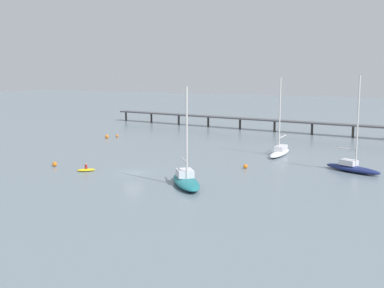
{
  "coord_description": "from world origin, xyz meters",
  "views": [
    {
      "loc": [
        36.25,
        -56.12,
        14.17
      ],
      "look_at": [
        0.0,
        18.45,
        1.5
      ],
      "focal_mm": 46.46,
      "sensor_mm": 36.0,
      "label": 1
    }
  ],
  "objects": [
    {
      "name": "dinghy_yellow",
      "position": [
        -6.63,
        -1.67,
        0.22
      ],
      "size": [
        2.62,
        2.44,
        1.14
      ],
      "color": "yellow",
      "rests_on": "ground_plane"
    },
    {
      "name": "mooring_buoy_inner",
      "position": [
        -22.46,
        29.02,
        0.27
      ],
      "size": [
        0.55,
        0.55,
        0.55
      ],
      "primitive_type": "sphere",
      "color": "orange",
      "rests_on": "ground_plane"
    },
    {
      "name": "mooring_buoy_far",
      "position": [
        -23.38,
        26.69,
        0.37
      ],
      "size": [
        0.74,
        0.74,
        0.74
      ],
      "primitive_type": "sphere",
      "color": "orange",
      "rests_on": "ground_plane"
    },
    {
      "name": "sailboat_white",
      "position": [
        14.05,
        22.6,
        0.77
      ],
      "size": [
        2.05,
        9.04,
        12.72
      ],
      "color": "white",
      "rests_on": "ground_plane"
    },
    {
      "name": "mooring_buoy_near",
      "position": [
        12.71,
        9.78,
        0.32
      ],
      "size": [
        0.64,
        0.64,
        0.64
      ],
      "primitive_type": "sphere",
      "color": "orange",
      "rests_on": "ground_plane"
    },
    {
      "name": "sailboat_navy",
      "position": [
        26.77,
        14.01,
        0.77
      ],
      "size": [
        8.5,
        5.42,
        13.23
      ],
      "color": "navy",
      "rests_on": "ground_plane"
    },
    {
      "name": "sailboat_teal",
      "position": [
        9.73,
        -3.27,
        0.75
      ],
      "size": [
        7.93,
        9.16,
        12.05
      ],
      "color": "#1E727A",
      "rests_on": "ground_plane"
    },
    {
      "name": "pier",
      "position": [
        18.86,
        50.37,
        3.79
      ],
      "size": [
        80.47,
        12.89,
        7.46
      ],
      "color": "#4C4C51",
      "rests_on": "ground_plane"
    },
    {
      "name": "mooring_buoy_outer",
      "position": [
        -12.87,
        -0.95,
        0.34
      ],
      "size": [
        0.69,
        0.69,
        0.69
      ],
      "primitive_type": "sphere",
      "color": "orange",
      "rests_on": "ground_plane"
    },
    {
      "name": "ground_plane",
      "position": [
        0.0,
        0.0,
        0.0
      ],
      "size": [
        400.0,
        400.0,
        0.0
      ],
      "primitive_type": "plane",
      "color": "slate"
    }
  ]
}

